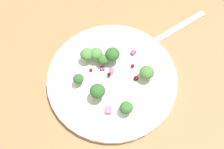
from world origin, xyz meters
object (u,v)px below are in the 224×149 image
(broccoli_floret_0, at_px, (147,73))
(fork, at_px, (167,34))
(broccoli_floret_1, at_px, (96,54))
(plate, at_px, (112,79))
(broccoli_floret_2, at_px, (78,79))

(broccoli_floret_0, height_order, fork, broccoli_floret_0)
(broccoli_floret_1, relative_size, fork, 0.15)
(plate, bearing_deg, broccoli_floret_2, -53.33)
(broccoli_floret_0, bearing_deg, broccoli_floret_1, -85.48)
(plate, distance_m, broccoli_floret_2, 0.07)
(plate, bearing_deg, broccoli_floret_0, 118.94)
(broccoli_floret_0, relative_size, broccoli_floret_1, 1.11)
(fork, bearing_deg, broccoli_floret_1, -37.77)
(broccoli_floret_2, xyz_separation_m, fork, (-0.19, 0.10, -0.03))
(plate, xyz_separation_m, broccoli_floret_0, (-0.03, 0.06, 0.02))
(broccoli_floret_0, height_order, broccoli_floret_1, same)
(broccoli_floret_1, bearing_deg, broccoli_floret_0, 94.52)
(broccoli_floret_0, height_order, broccoli_floret_2, broccoli_floret_0)
(broccoli_floret_1, xyz_separation_m, fork, (-0.13, 0.10, -0.03))
(plate, relative_size, fork, 1.46)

